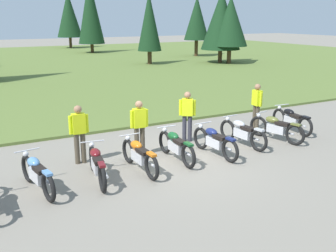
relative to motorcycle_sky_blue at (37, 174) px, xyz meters
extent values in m
plane|color=gray|center=(3.91, 0.18, -0.44)|extent=(140.00, 140.00, 0.00)
cube|color=#5B7033|center=(3.91, 25.93, -0.39)|extent=(80.00, 44.00, 0.10)
cylinder|color=#47331E|center=(19.58, 18.85, 0.36)|extent=(0.36, 0.36, 1.59)
cone|color=#143319|center=(19.58, 18.85, 3.22)|extent=(3.03, 3.03, 4.13)
cylinder|color=#47331E|center=(20.65, 25.92, 0.44)|extent=(0.36, 0.36, 1.75)
cone|color=#143319|center=(20.65, 25.92, 3.47)|extent=(2.57, 2.57, 4.32)
cylinder|color=#47331E|center=(12.08, 43.18, 0.31)|extent=(0.36, 0.36, 1.49)
cone|color=#143319|center=(12.08, 43.18, 3.90)|extent=(3.19, 3.19, 5.70)
cylinder|color=#47331E|center=(13.28, 21.65, 0.18)|extent=(0.36, 0.36, 1.23)
cone|color=#143319|center=(13.28, 21.65, 3.22)|extent=(2.03, 2.03, 4.87)
cylinder|color=#47331E|center=(12.40, 34.96, 0.12)|extent=(0.36, 0.36, 1.11)
cone|color=#143319|center=(12.40, 34.96, 4.30)|extent=(2.92, 2.92, 7.26)
cylinder|color=#47331E|center=(19.25, 19.72, 0.19)|extent=(0.36, 0.36, 1.26)
cone|color=#143319|center=(19.25, 19.72, 3.34)|extent=(3.44, 3.44, 5.04)
torus|color=black|center=(-0.11, 0.68, -0.09)|extent=(0.21, 0.71, 0.70)
torus|color=black|center=(0.11, -0.70, -0.09)|extent=(0.21, 0.71, 0.70)
cube|color=silver|center=(0.00, -0.01, -0.04)|extent=(0.30, 0.66, 0.28)
ellipsoid|color=#598CC6|center=(-0.03, 0.16, 0.24)|extent=(0.33, 0.52, 0.22)
cube|color=black|center=(0.04, -0.23, 0.18)|extent=(0.30, 0.51, 0.10)
cube|color=#598CC6|center=(0.11, -0.70, 0.25)|extent=(0.19, 0.34, 0.06)
cylinder|color=silver|center=(-0.10, 0.58, 0.42)|extent=(0.62, 0.13, 0.03)
sphere|color=silver|center=(-0.12, 0.70, 0.29)|extent=(0.14, 0.14, 0.14)
cylinder|color=silver|center=(0.19, -0.29, -0.14)|extent=(0.16, 0.55, 0.07)
torus|color=black|center=(1.54, 0.61, -0.09)|extent=(0.20, 0.71, 0.70)
torus|color=black|center=(1.34, -0.77, -0.09)|extent=(0.20, 0.71, 0.70)
cube|color=silver|center=(1.44, -0.08, -0.04)|extent=(0.29, 0.66, 0.28)
ellipsoid|color=maroon|center=(1.46, 0.10, 0.24)|extent=(0.33, 0.51, 0.22)
cube|color=black|center=(1.41, -0.30, 0.18)|extent=(0.29, 0.51, 0.10)
cube|color=maroon|center=(1.34, -0.77, 0.25)|extent=(0.19, 0.34, 0.06)
cylinder|color=silver|center=(1.53, 0.51, 0.42)|extent=(0.62, 0.12, 0.03)
sphere|color=silver|center=(1.54, 0.63, 0.29)|extent=(0.14, 0.14, 0.14)
cylinder|color=silver|center=(1.53, -0.40, -0.14)|extent=(0.15, 0.55, 0.07)
torus|color=black|center=(2.62, 0.72, -0.09)|extent=(0.13, 0.70, 0.70)
torus|color=black|center=(2.67, -0.68, -0.09)|extent=(0.13, 0.70, 0.70)
cube|color=silver|center=(2.64, 0.02, -0.04)|extent=(0.22, 0.65, 0.28)
ellipsoid|color=orange|center=(2.63, 0.20, 0.24)|extent=(0.28, 0.49, 0.22)
cube|color=black|center=(2.65, -0.20, 0.18)|extent=(0.24, 0.49, 0.10)
cube|color=orange|center=(2.67, -0.68, 0.25)|extent=(0.15, 0.32, 0.06)
cylinder|color=silver|center=(2.62, 0.62, 0.42)|extent=(0.62, 0.05, 0.03)
sphere|color=silver|center=(2.61, 0.74, 0.29)|extent=(0.14, 0.14, 0.14)
cylinder|color=silver|center=(2.79, -0.27, -0.14)|extent=(0.09, 0.55, 0.07)
torus|color=black|center=(3.91, 0.98, -0.09)|extent=(0.11, 0.70, 0.70)
torus|color=black|center=(3.90, -0.42, -0.09)|extent=(0.11, 0.70, 0.70)
cube|color=silver|center=(3.90, 0.28, -0.04)|extent=(0.21, 0.64, 0.28)
ellipsoid|color=#144C23|center=(3.91, 0.46, 0.24)|extent=(0.26, 0.48, 0.22)
cube|color=black|center=(3.90, 0.06, 0.18)|extent=(0.22, 0.48, 0.10)
cube|color=#144C23|center=(3.90, -0.42, 0.25)|extent=(0.14, 0.32, 0.06)
cylinder|color=silver|center=(3.91, 0.88, 0.42)|extent=(0.62, 0.04, 0.03)
sphere|color=silver|center=(3.91, 1.00, 0.29)|extent=(0.14, 0.14, 0.14)
cylinder|color=silver|center=(4.04, -0.03, -0.14)|extent=(0.07, 0.55, 0.07)
torus|color=black|center=(5.08, 0.80, -0.09)|extent=(0.15, 0.71, 0.70)
torus|color=black|center=(5.18, -0.59, -0.09)|extent=(0.15, 0.71, 0.70)
cube|color=silver|center=(5.13, 0.10, -0.04)|extent=(0.24, 0.65, 0.28)
ellipsoid|color=navy|center=(5.12, 0.28, 0.24)|extent=(0.29, 0.50, 0.22)
cube|color=black|center=(5.14, -0.12, 0.18)|extent=(0.25, 0.49, 0.10)
cube|color=navy|center=(5.18, -0.59, 0.25)|extent=(0.16, 0.33, 0.06)
cylinder|color=silver|center=(5.09, 0.70, 0.42)|extent=(0.62, 0.07, 0.03)
sphere|color=silver|center=(5.08, 0.82, 0.29)|extent=(0.14, 0.14, 0.14)
cylinder|color=silver|center=(5.29, -0.19, -0.14)|extent=(0.11, 0.55, 0.07)
torus|color=black|center=(6.37, 1.15, -0.09)|extent=(0.17, 0.71, 0.70)
torus|color=black|center=(6.52, -0.24, -0.09)|extent=(0.17, 0.71, 0.70)
cube|color=silver|center=(6.44, 0.45, -0.04)|extent=(0.26, 0.66, 0.28)
ellipsoid|color=#B7B7BC|center=(6.43, 0.63, 0.24)|extent=(0.31, 0.50, 0.22)
cube|color=black|center=(6.47, 0.23, 0.18)|extent=(0.27, 0.50, 0.10)
cube|color=#B7B7BC|center=(6.52, -0.24, 0.25)|extent=(0.17, 0.33, 0.06)
cylinder|color=silver|center=(6.38, 1.05, 0.42)|extent=(0.62, 0.10, 0.03)
sphere|color=silver|center=(6.37, 1.17, 0.29)|extent=(0.14, 0.14, 0.14)
cylinder|color=silver|center=(6.61, 0.17, -0.14)|extent=(0.13, 0.55, 0.07)
torus|color=black|center=(7.61, 1.04, -0.09)|extent=(0.27, 0.70, 0.70)
torus|color=black|center=(7.95, -0.32, -0.09)|extent=(0.27, 0.70, 0.70)
cube|color=silver|center=(7.78, 0.36, -0.04)|extent=(0.35, 0.67, 0.28)
ellipsoid|color=brown|center=(7.74, 0.53, 0.24)|extent=(0.37, 0.53, 0.22)
cube|color=black|center=(7.83, 0.14, 0.18)|extent=(0.33, 0.52, 0.10)
cube|color=brown|center=(7.95, -0.32, 0.25)|extent=(0.21, 0.34, 0.06)
cylinder|color=silver|center=(7.63, 0.94, 0.42)|extent=(0.61, 0.18, 0.03)
sphere|color=silver|center=(7.60, 1.06, 0.29)|extent=(0.14, 0.14, 0.14)
cylinder|color=silver|center=(7.99, 0.10, -0.14)|extent=(0.20, 0.55, 0.07)
torus|color=black|center=(9.08, 1.60, -0.09)|extent=(0.16, 0.71, 0.70)
torus|color=black|center=(8.96, 0.20, -0.09)|extent=(0.16, 0.71, 0.70)
cube|color=silver|center=(9.02, 0.90, -0.04)|extent=(0.25, 0.65, 0.28)
ellipsoid|color=black|center=(9.04, 1.08, 0.24)|extent=(0.30, 0.50, 0.22)
cube|color=black|center=(9.00, 0.68, 0.18)|extent=(0.26, 0.50, 0.10)
cube|color=black|center=(8.96, 0.20, 0.25)|extent=(0.17, 0.33, 0.06)
cylinder|color=silver|center=(9.07, 1.50, 0.42)|extent=(0.62, 0.08, 0.03)
sphere|color=silver|center=(9.08, 1.62, 0.29)|extent=(0.14, 0.14, 0.14)
cylinder|color=silver|center=(9.14, 0.59, -0.14)|extent=(0.12, 0.55, 0.07)
cylinder|color=#4C4233|center=(3.05, 1.13, 0.00)|extent=(0.14, 0.14, 0.88)
cylinder|color=#4C4233|center=(3.23, 1.12, 0.00)|extent=(0.14, 0.14, 0.88)
cube|color=#D8EA19|center=(3.14, 1.13, 0.72)|extent=(0.38, 0.25, 0.56)
sphere|color=#9E7051|center=(3.14, 1.13, 1.12)|extent=(0.22, 0.22, 0.22)
cylinder|color=#D8EA19|center=(2.92, 1.15, 0.70)|extent=(0.09, 0.09, 0.52)
cylinder|color=#D8EA19|center=(3.37, 1.10, 0.70)|extent=(0.09, 0.09, 0.52)
cylinder|color=#4C4233|center=(1.51, 1.34, 0.00)|extent=(0.14, 0.14, 0.88)
cylinder|color=#4C4233|center=(1.33, 1.35, 0.00)|extent=(0.14, 0.14, 0.88)
cube|color=#D8EA19|center=(1.42, 1.35, 0.72)|extent=(0.37, 0.24, 0.56)
sphere|color=#9E7051|center=(1.42, 1.35, 1.12)|extent=(0.22, 0.22, 0.22)
cylinder|color=#D8EA19|center=(1.65, 1.33, 0.70)|extent=(0.09, 0.09, 0.52)
cylinder|color=#D8EA19|center=(1.19, 1.36, 0.70)|extent=(0.09, 0.09, 0.52)
cylinder|color=#4C4233|center=(8.13, 1.72, 0.00)|extent=(0.14, 0.14, 0.88)
cylinder|color=#4C4233|center=(8.15, 1.90, 0.00)|extent=(0.14, 0.14, 0.88)
cube|color=#D8EA19|center=(8.14, 1.81, 0.72)|extent=(0.26, 0.38, 0.56)
sphere|color=#9E7051|center=(8.14, 1.81, 1.12)|extent=(0.22, 0.22, 0.22)
cylinder|color=#D8EA19|center=(8.12, 1.58, 0.70)|extent=(0.09, 0.09, 0.52)
cylinder|color=#D8EA19|center=(8.16, 2.04, 0.70)|extent=(0.09, 0.09, 0.52)
cylinder|color=#2D2D38|center=(5.04, 1.74, 0.00)|extent=(0.14, 0.14, 0.88)
cylinder|color=#2D2D38|center=(5.19, 1.64, 0.00)|extent=(0.14, 0.14, 0.88)
cube|color=#D8EA19|center=(5.12, 1.69, 0.72)|extent=(0.42, 0.38, 0.56)
sphere|color=#9E7051|center=(5.12, 1.69, 1.12)|extent=(0.22, 0.22, 0.22)
cylinder|color=#D8EA19|center=(4.92, 1.82, 0.70)|extent=(0.09, 0.09, 0.52)
cylinder|color=#D8EA19|center=(5.31, 1.57, 0.70)|extent=(0.09, 0.09, 0.52)
camera|label=1|loc=(-1.32, -9.01, 3.55)|focal=41.91mm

